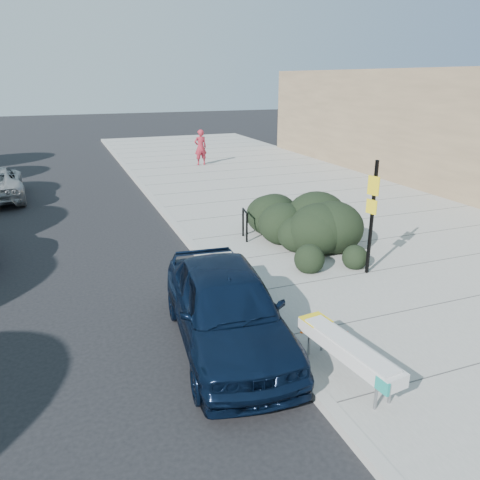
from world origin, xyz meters
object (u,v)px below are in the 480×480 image
object	(u,v)px
bench	(348,349)
pedestrian	(201,147)
sign_post	(372,212)
bike_rack	(245,222)
sedan_navy	(227,307)

from	to	relation	value
bench	pedestrian	world-z (taller)	pedestrian
sign_post	pedestrian	size ratio (longest dim) A/B	1.46
pedestrian	bench	bearing A→B (deg)	77.08
bike_rack	pedestrian	bearing A→B (deg)	89.40
sign_post	pedestrian	bearing A→B (deg)	72.96
sign_post	sedan_navy	size ratio (longest dim) A/B	0.61
pedestrian	sedan_navy	bearing A→B (deg)	71.81
bike_rack	pedestrian	distance (m)	12.89
bench	bike_rack	bearing A→B (deg)	74.49
bench	pedestrian	bearing A→B (deg)	72.90
pedestrian	sign_post	bearing A→B (deg)	85.07
bike_rack	pedestrian	world-z (taller)	pedestrian
bike_rack	pedestrian	xyz separation A→B (m)	(2.39, 12.65, 0.42)
sign_post	sedan_navy	xyz separation A→B (m)	(-4.28, -1.64, -0.95)
bench	sedan_navy	world-z (taller)	sedan_navy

